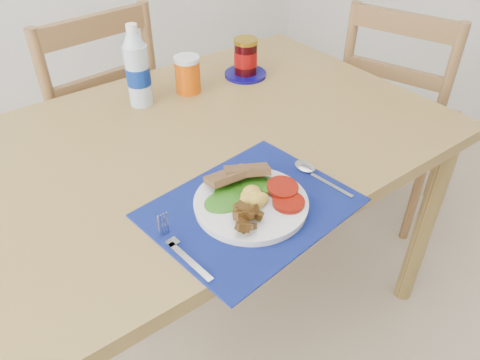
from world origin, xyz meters
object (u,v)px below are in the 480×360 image
(chair_far, at_px, (95,108))
(jam_on_saucer, at_px, (246,60))
(juice_glass, at_px, (188,76))
(breakfast_plate, at_px, (250,202))
(chair_end, at_px, (398,97))
(water_bottle, at_px, (138,70))

(chair_far, bearing_deg, jam_on_saucer, 131.10)
(juice_glass, relative_size, jam_on_saucer, 0.77)
(juice_glass, bearing_deg, breakfast_plate, -109.08)
(chair_far, relative_size, chair_end, 1.03)
(chair_end, relative_size, jam_on_saucer, 8.07)
(chair_end, height_order, juice_glass, chair_end)
(chair_far, distance_m, water_bottle, 0.45)
(chair_far, relative_size, water_bottle, 4.81)
(water_bottle, relative_size, jam_on_saucer, 1.73)
(water_bottle, height_order, juice_glass, water_bottle)
(breakfast_plate, bearing_deg, chair_far, 104.04)
(chair_end, distance_m, breakfast_plate, 1.07)
(chair_end, relative_size, water_bottle, 4.68)
(chair_end, relative_size, breakfast_plate, 4.57)
(breakfast_plate, distance_m, juice_glass, 0.60)
(chair_end, relative_size, juice_glass, 10.54)
(breakfast_plate, bearing_deg, jam_on_saucer, 67.84)
(chair_far, bearing_deg, chair_end, 143.92)
(chair_far, bearing_deg, breakfast_plate, 84.91)
(breakfast_plate, bearing_deg, water_bottle, 100.62)
(chair_far, height_order, chair_end, chair_far)
(chair_end, bearing_deg, water_bottle, 56.99)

